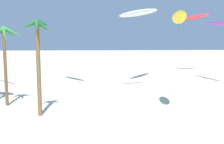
# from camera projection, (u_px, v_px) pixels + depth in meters

# --- Properties ---
(palm_tree_2) EXTENTS (4.51, 4.18, 9.44)m
(palm_tree_2) POSITION_uv_depth(u_px,v_px,m) (4.00, 42.00, 32.06)
(palm_tree_2) COLOR brown
(palm_tree_2) RESTS_ON ground
(palm_tree_3) EXTENTS (3.38, 3.50, 10.01)m
(palm_tree_3) POSITION_uv_depth(u_px,v_px,m) (37.00, 42.00, 27.96)
(palm_tree_3) COLOR brown
(palm_tree_3) RESTS_ON ground
(flying_kite_0) EXTENTS (3.91, 10.34, 10.82)m
(flying_kite_0) POSITION_uv_depth(u_px,v_px,m) (223.00, 24.00, 46.11)
(flying_kite_0) COLOR purple
(flying_kite_0) RESTS_ON ground
(flying_kite_2) EXTENTS (4.07, 11.91, 11.00)m
(flying_kite_2) POSITION_uv_depth(u_px,v_px,m) (179.00, 18.00, 28.01)
(flying_kite_2) COLOR yellow
(flying_kite_2) RESTS_ON ground
(flying_kite_4) EXTENTS (4.87, 10.26, 13.22)m
(flying_kite_4) POSITION_uv_depth(u_px,v_px,m) (197.00, 17.00, 59.75)
(flying_kite_4) COLOR red
(flying_kite_4) RESTS_ON ground
(flying_kite_6) EXTENTS (6.04, 11.15, 12.51)m
(flying_kite_6) POSITION_uv_depth(u_px,v_px,m) (139.00, 13.00, 39.70)
(flying_kite_6) COLOR white
(flying_kite_6) RESTS_ON ground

